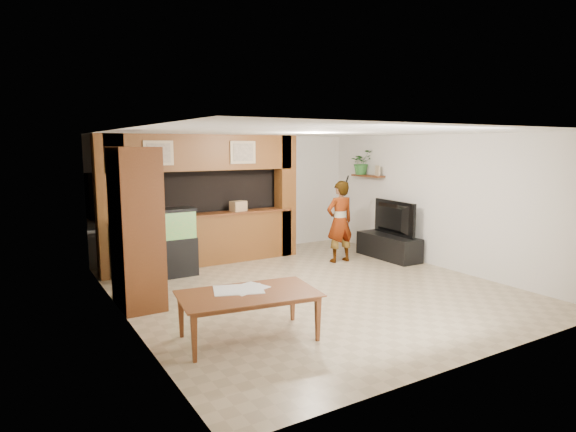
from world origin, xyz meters
TOP-DOWN VIEW (x-y plane):
  - floor at (0.00, 0.00)m, footprint 6.50×6.50m
  - ceiling at (0.00, 0.00)m, footprint 6.50×6.50m
  - wall_back at (0.00, 3.25)m, footprint 6.00×0.00m
  - wall_left at (-3.00, 0.00)m, footprint 0.00×6.50m
  - wall_right at (3.00, 0.00)m, footprint 0.00×6.50m
  - partition at (-0.95, 2.64)m, footprint 4.20×0.99m
  - wall_clock at (-2.97, 1.00)m, footprint 0.05×0.25m
  - wall_shelf at (2.85, 1.95)m, footprint 0.25×0.90m
  - pantry_cabinet at (-2.70, 0.60)m, footprint 0.59×0.97m
  - trash_can at (-2.55, 0.61)m, footprint 0.32×0.32m
  - aquarium at (-1.90, 1.95)m, footprint 1.14×0.43m
  - tv_stand at (2.65, 0.98)m, footprint 0.55×1.49m
  - television at (2.65, 0.98)m, footprint 0.27×1.28m
  - photo_frame at (2.85, 1.62)m, footprint 0.07×0.17m
  - potted_plant at (2.82, 2.15)m, footprint 0.53×0.47m
  - person at (1.55, 1.27)m, footprint 0.63×0.43m
  - microphone at (1.60, 1.11)m, footprint 0.03×0.09m
  - dining_table at (-1.86, -1.42)m, footprint 1.81×1.17m
  - newspaper_a at (-1.80, -1.22)m, footprint 0.60×0.51m
  - newspaper_b at (-1.91, -1.21)m, footprint 0.73×0.63m
  - counter_box at (-0.18, 2.45)m, footprint 0.36×0.28m

SIDE VIEW (x-z plane):
  - floor at x=0.00m, z-range 0.00..0.00m
  - tv_stand at x=2.65m, z-range 0.00..0.50m
  - trash_can at x=-2.55m, z-range 0.00..0.59m
  - dining_table at x=-1.86m, z-range 0.00..0.59m
  - newspaper_a at x=-1.80m, z-range 0.59..0.60m
  - newspaper_b at x=-1.91m, z-range 0.59..0.60m
  - aquarium at x=-1.90m, z-range -0.01..1.25m
  - person at x=1.55m, z-range 0.00..1.68m
  - television at x=2.65m, z-range 0.50..1.23m
  - counter_box at x=-0.18m, z-range 1.04..1.25m
  - pantry_cabinet at x=-2.70m, z-range 0.00..2.37m
  - wall_back at x=0.00m, z-range -1.70..4.30m
  - wall_left at x=-3.00m, z-range -1.95..4.55m
  - wall_right at x=3.00m, z-range -1.95..4.55m
  - partition at x=-0.95m, z-range 0.01..2.61m
  - wall_shelf at x=2.85m, z-range 1.68..1.72m
  - microphone at x=1.60m, z-range 1.65..1.80m
  - photo_frame at x=2.85m, z-range 1.72..1.94m
  - wall_clock at x=-2.97m, z-range 1.77..2.02m
  - potted_plant at x=2.82m, z-range 1.72..2.28m
  - ceiling at x=0.00m, z-range 2.60..2.60m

